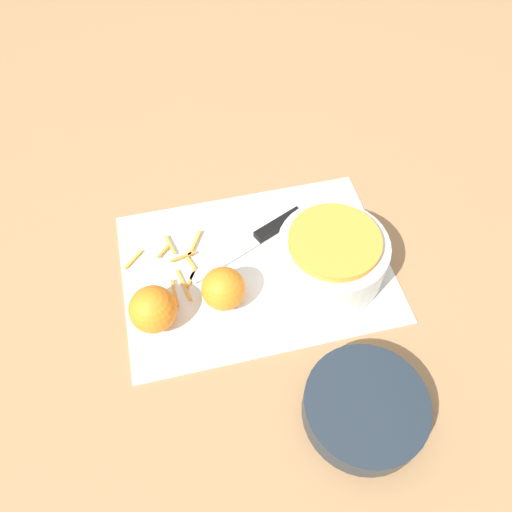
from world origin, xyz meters
name	(u,v)px	position (x,y,z in m)	size (l,w,h in m)	color
ground_plane	(256,267)	(0.00, 0.00, 0.00)	(4.00, 4.00, 0.00)	#9E754C
cutting_board	(256,267)	(0.00, 0.00, 0.00)	(0.47, 0.34, 0.01)	silver
bowl_speckled	(332,255)	(-0.12, 0.04, 0.05)	(0.19, 0.19, 0.09)	silver
bowl_dark	(365,408)	(-0.09, 0.29, 0.02)	(0.18, 0.18, 0.05)	#1E2833
knife	(267,232)	(-0.04, -0.06, 0.01)	(0.24, 0.12, 0.02)	black
orange_left	(223,289)	(0.07, 0.06, 0.04)	(0.07, 0.07, 0.07)	orange
orange_right	(153,309)	(0.19, 0.07, 0.05)	(0.08, 0.08, 0.08)	orange
peel_pile	(177,265)	(0.14, -0.03, 0.01)	(0.15, 0.16, 0.01)	gold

